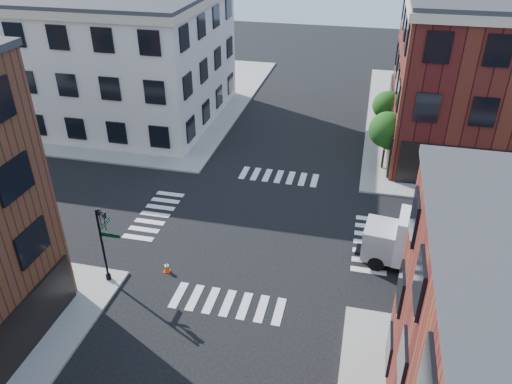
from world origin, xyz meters
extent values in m
plane|color=black|center=(0.00, 0.00, 0.00)|extent=(120.00, 120.00, 0.00)
cube|color=gray|center=(-21.00, 21.00, 0.07)|extent=(30.00, 30.00, 0.15)
cube|color=silver|center=(-19.00, 16.00, 5.50)|extent=(22.00, 16.00, 11.00)
cylinder|color=black|center=(7.50, 10.00, 0.89)|extent=(0.18, 0.18, 1.47)
cylinder|color=black|center=(7.50, 10.00, 1.62)|extent=(0.12, 0.12, 1.47)
sphere|color=#12380F|center=(7.50, 10.00, 3.30)|extent=(2.69, 2.69, 2.69)
sphere|color=#12380F|center=(7.75, 9.90, 2.75)|extent=(1.85, 1.85, 1.85)
cylinder|color=black|center=(7.50, 16.00, 0.81)|extent=(0.18, 0.18, 1.33)
cylinder|color=black|center=(7.50, 16.00, 1.48)|extent=(0.12, 0.12, 1.33)
sphere|color=#12380F|center=(7.50, 16.00, 3.00)|extent=(2.43, 2.43, 2.43)
sphere|color=#12380F|center=(7.75, 15.90, 2.51)|extent=(1.67, 1.67, 1.67)
cylinder|color=black|center=(-6.80, -6.80, 2.30)|extent=(0.12, 0.12, 4.60)
cylinder|color=black|center=(-6.80, -6.80, 0.30)|extent=(0.28, 0.28, 0.30)
cube|color=#053819|center=(-6.25, -6.80, 3.15)|extent=(1.10, 0.03, 0.22)
cube|color=#053819|center=(-6.80, -6.25, 3.40)|extent=(0.03, 1.10, 0.22)
imported|color=black|center=(-6.45, -6.70, 3.90)|extent=(0.22, 0.18, 1.10)
imported|color=black|center=(-6.90, -6.45, 3.90)|extent=(0.18, 0.22, 1.10)
cube|color=silver|center=(10.90, -1.92, 1.91)|extent=(5.50, 2.85, 2.82)
cube|color=maroon|center=(10.77, -3.07, 1.91)|extent=(1.99, 0.26, 0.64)
cube|color=maroon|center=(11.03, -0.77, 1.91)|extent=(1.99, 0.26, 0.64)
cube|color=#B7B7BA|center=(7.46, -1.53, 1.41)|extent=(2.05, 2.38, 1.82)
cube|color=black|center=(6.60, -1.44, 1.73)|extent=(0.28, 1.73, 0.82)
cube|color=black|center=(9.81, -1.80, 0.46)|extent=(7.34, 1.72, 0.23)
cylinder|color=black|center=(7.35, -2.48, 0.46)|extent=(0.94, 0.42, 0.91)
cylinder|color=black|center=(7.57, -0.58, 0.46)|extent=(0.94, 0.42, 0.91)
cylinder|color=black|center=(10.61, -2.85, 0.46)|extent=(0.94, 0.42, 0.91)
cylinder|color=black|center=(10.83, -0.95, 0.46)|extent=(0.94, 0.42, 0.91)
cylinder|color=black|center=(12.78, -3.10, 0.46)|extent=(0.94, 0.42, 0.91)
cylinder|color=black|center=(13.00, -1.20, 0.46)|extent=(0.94, 0.42, 0.91)
cube|color=#FF4B0B|center=(-4.02, -5.31, 0.02)|extent=(0.36, 0.36, 0.04)
cone|color=#FF4B0B|center=(-4.02, -5.31, 0.32)|extent=(0.34, 0.34, 0.63)
cylinder|color=white|center=(-4.02, -5.31, 0.41)|extent=(0.24, 0.24, 0.07)
camera|label=1|loc=(5.82, -25.46, 18.06)|focal=35.00mm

